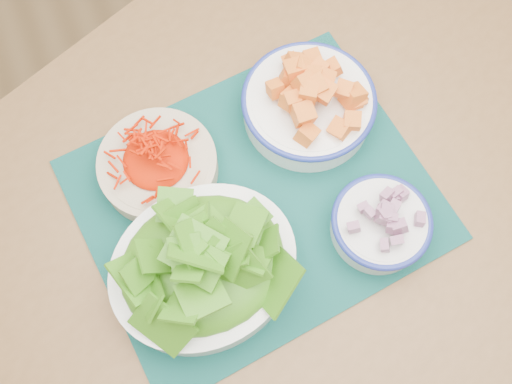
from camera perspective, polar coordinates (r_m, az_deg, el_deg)
ground at (r=1.64m, az=10.83°, el=-7.92°), size 4.00×4.00×0.00m
table at (r=0.98m, az=4.43°, el=0.20°), size 1.55×1.31×0.75m
placemat at (r=0.87m, az=-0.00°, el=-0.73°), size 0.56×0.47×0.00m
carrot_bowl at (r=0.87m, az=-9.83°, el=2.84°), size 0.22×0.22×0.07m
squash_bowl at (r=0.90m, az=5.33°, el=9.12°), size 0.24×0.24×0.10m
lettuce_bowl at (r=0.78m, az=-5.39°, el=-7.10°), size 0.30×0.26×0.13m
onion_bowl at (r=0.84m, az=12.41°, el=-3.00°), size 0.18×0.18×0.08m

